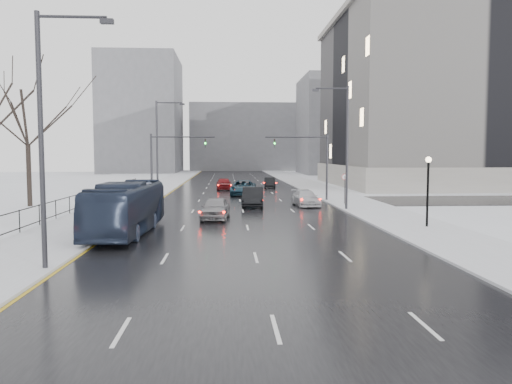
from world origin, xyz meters
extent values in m
cube|color=black|center=(0.00, 60.00, 0.02)|extent=(16.00, 150.00, 0.04)
cube|color=black|center=(0.00, 48.00, 0.02)|extent=(130.00, 10.00, 0.04)
cube|color=silver|center=(-10.50, 60.00, 0.08)|extent=(5.00, 150.00, 0.16)
cube|color=silver|center=(10.50, 60.00, 0.08)|extent=(5.00, 150.00, 0.16)
cube|color=white|center=(-20.00, 60.00, 0.06)|extent=(14.00, 150.00, 0.12)
cube|color=black|center=(-13.00, 30.00, 1.41)|extent=(0.04, 70.00, 0.05)
cube|color=black|center=(-13.00, 30.00, 0.41)|extent=(0.04, 70.00, 0.05)
cylinder|color=black|center=(-13.00, 30.00, 0.81)|extent=(0.06, 0.06, 1.30)
cylinder|color=#2D2D33|center=(8.40, 40.00, 5.00)|extent=(0.20, 0.20, 10.00)
cylinder|color=#2D2D33|center=(7.10, 40.00, 9.80)|extent=(2.60, 0.12, 0.12)
cube|color=#2D2D33|center=(5.80, 40.00, 9.65)|extent=(0.50, 0.25, 0.18)
cylinder|color=#2D2D33|center=(-8.40, 20.00, 5.00)|extent=(0.20, 0.20, 10.00)
cylinder|color=#2D2D33|center=(-7.10, 20.00, 9.80)|extent=(2.60, 0.12, 0.12)
cube|color=#2D2D33|center=(-5.80, 20.00, 9.65)|extent=(0.50, 0.25, 0.18)
cylinder|color=#2D2D33|center=(-8.40, 52.00, 5.00)|extent=(0.20, 0.20, 10.00)
cylinder|color=#2D2D33|center=(-7.10, 52.00, 9.80)|extent=(2.60, 0.12, 0.12)
cube|color=#2D2D33|center=(-5.80, 52.00, 9.65)|extent=(0.50, 0.25, 0.18)
cylinder|color=black|center=(11.00, 30.00, 2.16)|extent=(0.14, 0.14, 4.00)
sphere|color=#FFE5B2|center=(11.00, 30.00, 4.26)|extent=(0.36, 0.36, 0.36)
cylinder|color=#2D2D33|center=(8.40, 48.00, 3.25)|extent=(0.20, 0.20, 6.50)
cylinder|color=#2D2D33|center=(5.40, 48.00, 6.20)|extent=(6.00, 0.12, 0.12)
imported|color=#2D2D33|center=(3.30, 48.00, 5.60)|extent=(0.15, 0.18, 0.90)
sphere|color=#19FF33|center=(3.30, 47.85, 5.60)|extent=(0.16, 0.16, 0.16)
cylinder|color=#2D2D33|center=(-8.40, 48.00, 3.25)|extent=(0.20, 0.20, 6.50)
cylinder|color=#2D2D33|center=(-5.40, 48.00, 6.20)|extent=(6.00, 0.12, 0.12)
imported|color=#2D2D33|center=(-3.30, 48.00, 5.60)|extent=(0.15, 0.18, 0.90)
sphere|color=#19FF33|center=(-3.30, 47.85, 5.60)|extent=(0.16, 0.16, 0.16)
cylinder|color=#2D2D33|center=(9.20, 44.00, 1.41)|extent=(0.06, 0.06, 2.50)
cylinder|color=white|center=(9.20, 44.00, 2.56)|extent=(0.60, 0.03, 0.60)
torus|color=#B20C0C|center=(9.20, 44.00, 2.56)|extent=(0.58, 0.06, 0.58)
cube|color=gray|center=(35.00, 72.00, 12.00)|extent=(40.00, 30.00, 24.00)
cube|color=gray|center=(35.00, 72.00, 24.40)|extent=(41.00, 31.00, 0.80)
cube|color=gray|center=(35.00, 72.00, 1.50)|extent=(40.60, 30.60, 3.00)
cube|color=slate|center=(28.00, 115.00, 11.00)|extent=(24.00, 20.00, 22.00)
cube|color=slate|center=(-22.00, 125.00, 14.00)|extent=(18.00, 22.00, 28.00)
cube|color=slate|center=(4.00, 140.00, 9.00)|extent=(30.00, 18.00, 18.00)
imported|color=#202A3F|center=(-7.00, 29.09, 1.53)|extent=(2.90, 10.78, 2.98)
imported|color=gray|center=(-2.07, 35.10, 0.81)|extent=(2.23, 4.68, 1.54)
imported|color=black|center=(0.99, 43.26, 0.88)|extent=(2.15, 5.22, 1.68)
imported|color=#163242|center=(0.55, 55.06, 0.86)|extent=(3.15, 6.10, 1.65)
imported|color=silver|center=(5.64, 43.56, 0.72)|extent=(2.27, 4.81, 1.36)
imported|color=maroon|center=(-1.66, 63.46, 0.82)|extent=(2.05, 4.67, 1.57)
imported|color=black|center=(4.50, 67.16, 0.72)|extent=(1.70, 4.22, 1.36)
camera|label=1|loc=(-1.26, 0.29, 4.62)|focal=35.00mm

